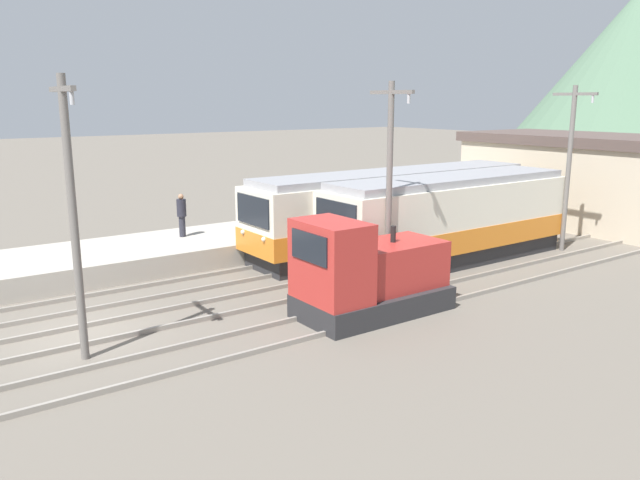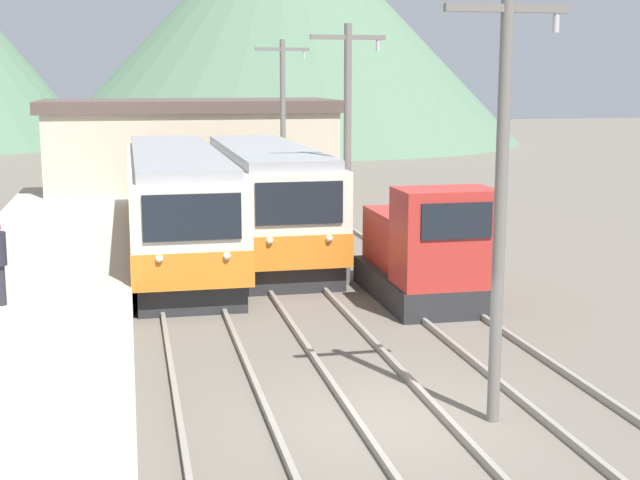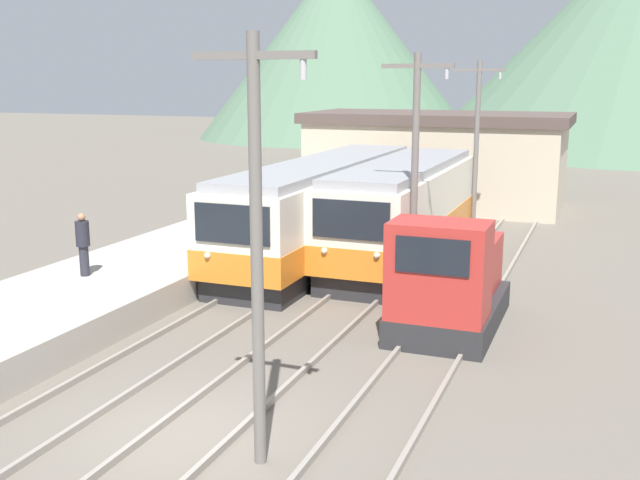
# 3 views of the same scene
# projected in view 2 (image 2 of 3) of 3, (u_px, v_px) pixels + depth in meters

# --- Properties ---
(ground_plane) EXTENTS (200.00, 200.00, 0.00)m
(ground_plane) POSITION_uv_depth(u_px,v_px,m) (387.00, 421.00, 14.54)
(ground_plane) COLOR #665E54
(track_left) EXTENTS (1.54, 60.00, 0.14)m
(track_left) POSITION_uv_depth(u_px,v_px,m) (228.00, 430.00, 13.99)
(track_left) COLOR gray
(track_left) RESTS_ON ground
(track_center) EXTENTS (1.54, 60.00, 0.14)m
(track_center) POSITION_uv_depth(u_px,v_px,m) (399.00, 416.00, 14.57)
(track_center) COLOR gray
(track_center) RESTS_ON ground
(track_right) EXTENTS (1.54, 60.00, 0.14)m
(track_right) POSITION_uv_depth(u_px,v_px,m) (567.00, 402.00, 15.19)
(track_right) COLOR gray
(track_right) RESTS_ON ground
(commuter_train_left) EXTENTS (2.84, 14.00, 3.42)m
(commuter_train_left) POSITION_uv_depth(u_px,v_px,m) (176.00, 209.00, 27.04)
(commuter_train_left) COLOR #28282B
(commuter_train_left) RESTS_ON ground
(commuter_train_center) EXTENTS (2.84, 11.31, 3.44)m
(commuter_train_center) POSITION_uv_depth(u_px,v_px,m) (266.00, 205.00, 27.92)
(commuter_train_center) COLOR #28282B
(commuter_train_center) RESTS_ON ground
(shunting_locomotive) EXTENTS (2.40, 4.69, 3.00)m
(shunting_locomotive) POSITION_uv_depth(u_px,v_px,m) (426.00, 254.00, 22.20)
(shunting_locomotive) COLOR #28282B
(shunting_locomotive) RESTS_ON ground
(catenary_mast_near) EXTENTS (2.00, 0.20, 6.91)m
(catenary_mast_near) POSITION_uv_depth(u_px,v_px,m) (501.00, 192.00, 13.89)
(catenary_mast_near) COLOR slate
(catenary_mast_near) RESTS_ON ground
(catenary_mast_mid) EXTENTS (2.00, 0.20, 6.91)m
(catenary_mast_mid) POSITION_uv_depth(u_px,v_px,m) (348.00, 145.00, 23.48)
(catenary_mast_mid) COLOR slate
(catenary_mast_mid) RESTS_ON ground
(catenary_mast_far) EXTENTS (2.00, 0.20, 6.91)m
(catenary_mast_far) POSITION_uv_depth(u_px,v_px,m) (283.00, 126.00, 33.07)
(catenary_mast_far) COLOR slate
(catenary_mast_far) RESTS_ON ground
(station_building) EXTENTS (12.60, 6.30, 4.60)m
(station_building) POSITION_uv_depth(u_px,v_px,m) (191.00, 152.00, 38.86)
(station_building) COLOR beige
(station_building) RESTS_ON ground
(mountain_backdrop) EXTENTS (66.41, 40.81, 21.03)m
(mountain_backdrop) POSITION_uv_depth(u_px,v_px,m) (168.00, 22.00, 75.83)
(mountain_backdrop) COLOR #517056
(mountain_backdrop) RESTS_ON ground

